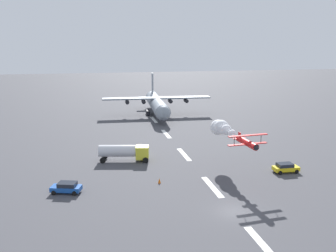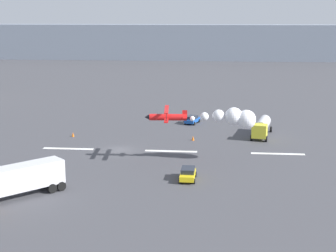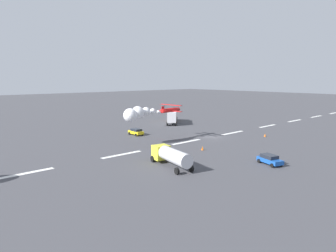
{
  "view_description": "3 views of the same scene",
  "coord_description": "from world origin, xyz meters",
  "px_view_note": "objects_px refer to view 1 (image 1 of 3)",
  "views": [
    {
      "loc": [
        -39.11,
        16.82,
        20.4
      ],
      "look_at": [
        38.31,
        0.0,
        2.3
      ],
      "focal_mm": 39.07,
      "sensor_mm": 36.0,
      "label": 1
    },
    {
      "loc": [
        14.65,
        -75.56,
        20.63
      ],
      "look_at": [
        8.06,
        -5.08,
        5.06
      ],
      "focal_mm": 54.87,
      "sensor_mm": 36.0,
      "label": 2
    },
    {
      "loc": [
        52.65,
        44.21,
        13.31
      ],
      "look_at": [
        14.22,
        1.06,
        4.17
      ],
      "focal_mm": 32.46,
      "sensor_mm": 36.0,
      "label": 3
    }
  ],
  "objects_px": {
    "airport_staff_sedan": "(66,187)",
    "stunt_biplane_red": "(224,130)",
    "traffic_cone_far": "(159,181)",
    "fuel_tanker_truck": "(125,151)",
    "followme_car_yellow": "(286,167)",
    "cargo_transport_plane": "(157,104)"
  },
  "relations": [
    {
      "from": "airport_staff_sedan",
      "to": "stunt_biplane_red",
      "type": "bearing_deg",
      "value": -76.49
    },
    {
      "from": "stunt_biplane_red",
      "to": "traffic_cone_far",
      "type": "bearing_deg",
      "value": 113.94
    },
    {
      "from": "cargo_transport_plane",
      "to": "traffic_cone_far",
      "type": "height_order",
      "value": "cargo_transport_plane"
    },
    {
      "from": "fuel_tanker_truck",
      "to": "traffic_cone_far",
      "type": "bearing_deg",
      "value": -161.04
    },
    {
      "from": "airport_staff_sedan",
      "to": "traffic_cone_far",
      "type": "height_order",
      "value": "airport_staff_sedan"
    },
    {
      "from": "stunt_biplane_red",
      "to": "followme_car_yellow",
      "type": "distance_m",
      "value": 11.57
    },
    {
      "from": "fuel_tanker_truck",
      "to": "airport_staff_sedan",
      "type": "xyz_separation_m",
      "value": [
        -12.35,
        9.32,
        -0.93
      ]
    },
    {
      "from": "fuel_tanker_truck",
      "to": "airport_staff_sedan",
      "type": "height_order",
      "value": "fuel_tanker_truck"
    },
    {
      "from": "fuel_tanker_truck",
      "to": "airport_staff_sedan",
      "type": "distance_m",
      "value": 15.5
    },
    {
      "from": "followme_car_yellow",
      "to": "traffic_cone_far",
      "type": "xyz_separation_m",
      "value": [
        -0.28,
        20.74,
        -0.44
      ]
    },
    {
      "from": "stunt_biplane_red",
      "to": "traffic_cone_far",
      "type": "xyz_separation_m",
      "value": [
        -5.3,
        11.93,
        -6.0
      ]
    },
    {
      "from": "followme_car_yellow",
      "to": "stunt_biplane_red",
      "type": "bearing_deg",
      "value": 60.37
    },
    {
      "from": "fuel_tanker_truck",
      "to": "traffic_cone_far",
      "type": "relative_size",
      "value": 12.03
    },
    {
      "from": "cargo_transport_plane",
      "to": "fuel_tanker_truck",
      "type": "distance_m",
      "value": 41.42
    },
    {
      "from": "followme_car_yellow",
      "to": "airport_staff_sedan",
      "type": "xyz_separation_m",
      "value": [
        -1.05,
        34.05,
        0.0
      ]
    },
    {
      "from": "stunt_biplane_red",
      "to": "fuel_tanker_truck",
      "type": "height_order",
      "value": "stunt_biplane_red"
    },
    {
      "from": "stunt_biplane_red",
      "to": "traffic_cone_far",
      "type": "relative_size",
      "value": 20.87
    },
    {
      "from": "cargo_transport_plane",
      "to": "traffic_cone_far",
      "type": "bearing_deg",
      "value": 169.72
    },
    {
      "from": "stunt_biplane_red",
      "to": "fuel_tanker_truck",
      "type": "xyz_separation_m",
      "value": [
        6.29,
        15.91,
        -4.63
      ]
    },
    {
      "from": "stunt_biplane_red",
      "to": "followme_car_yellow",
      "type": "bearing_deg",
      "value": -119.63
    },
    {
      "from": "cargo_transport_plane",
      "to": "followme_car_yellow",
      "type": "relative_size",
      "value": 7.53
    },
    {
      "from": "cargo_transport_plane",
      "to": "followme_car_yellow",
      "type": "bearing_deg",
      "value": -167.15
    }
  ]
}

